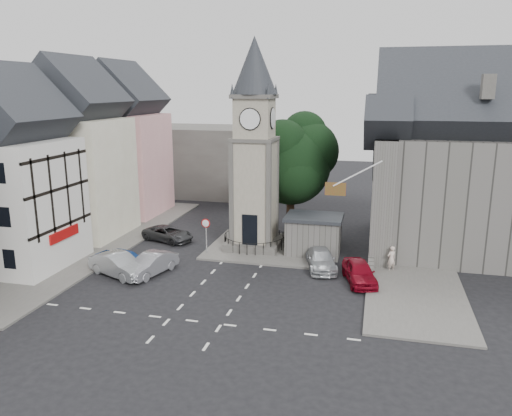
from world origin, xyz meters
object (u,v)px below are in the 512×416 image
(stone_shelter, at_px, (314,235))
(car_west_blue, at_px, (125,261))
(car_east_red, at_px, (359,272))
(pedestrian, at_px, (391,259))
(clock_tower, at_px, (255,147))

(stone_shelter, xyz_separation_m, car_west_blue, (-12.30, -6.88, -0.77))
(car_east_red, relative_size, pedestrian, 2.34)
(clock_tower, height_order, car_east_red, clock_tower)
(car_west_blue, xyz_separation_m, pedestrian, (18.06, 4.41, 0.15))
(car_west_blue, height_order, car_east_red, car_west_blue)
(stone_shelter, relative_size, car_west_blue, 0.95)
(clock_tower, xyz_separation_m, car_east_red, (8.50, -5.57, -7.38))
(car_west_blue, bearing_deg, car_east_red, -70.20)
(stone_shelter, bearing_deg, clock_tower, 174.16)
(clock_tower, relative_size, pedestrian, 8.79)
(clock_tower, xyz_separation_m, pedestrian, (10.56, -2.96, -7.20))
(stone_shelter, bearing_deg, car_east_red, -53.93)
(clock_tower, distance_m, pedestrian, 13.12)
(pedestrian, bearing_deg, clock_tower, -53.54)
(car_west_blue, relative_size, car_east_red, 1.05)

